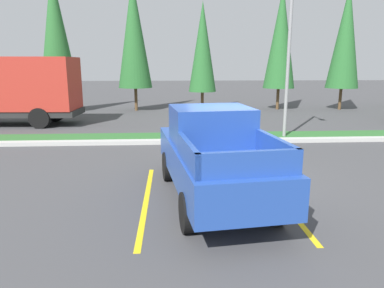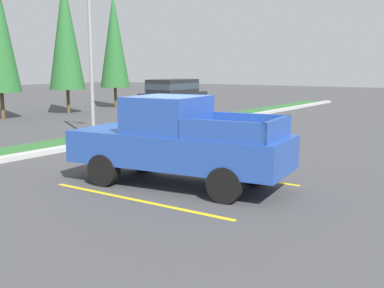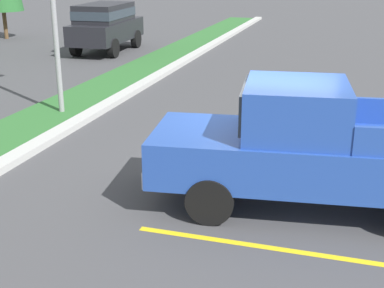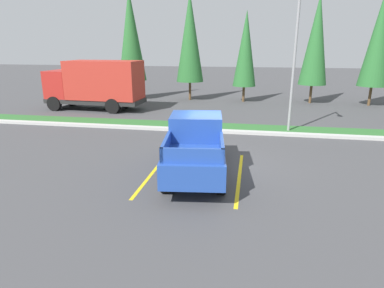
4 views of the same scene
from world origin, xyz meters
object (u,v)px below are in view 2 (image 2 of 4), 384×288
Objects in this scene: suv_distant at (174,94)px; cypress_tree_far_right at (114,41)px; street_light at (93,31)px; pickup_truck_main at (177,142)px; cypress_tree_rightmost at (65,33)px.

cypress_tree_far_right reaches higher than suv_distant.
street_light is at bearing -160.66° from suv_distant.
pickup_truck_main is 0.66× the size of cypress_tree_rightmost.
cypress_tree_rightmost is at bearing 54.06° from street_light.
cypress_tree_far_right is (11.71, 10.12, 0.51)m from street_light.
pickup_truck_main is 0.69× the size of cypress_tree_far_right.
cypress_tree_far_right is at bearing 47.15° from pickup_truck_main.
pickup_truck_main is 1.16× the size of suv_distant.
pickup_truck_main is 8.28m from street_light.
cypress_tree_far_right is (15.56, 16.78, 3.58)m from pickup_truck_main.
street_light is (3.85, 6.66, 3.06)m from pickup_truck_main.
cypress_tree_rightmost is at bearing -171.36° from cypress_tree_far_right.
cypress_tree_rightmost reaches higher than suv_distant.
street_light is 0.87× the size of cypress_tree_rightmost.
street_light is 0.91× the size of cypress_tree_far_right.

